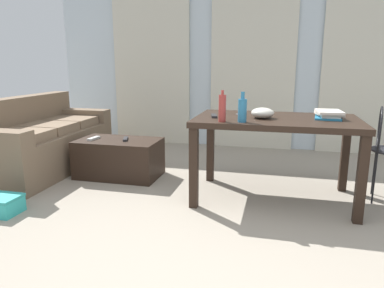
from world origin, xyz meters
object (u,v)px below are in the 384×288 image
Objects in this scene: tv_remote_primary at (94,138)px; coffee_table at (119,158)px; couch at (42,142)px; bottle_far at (242,110)px; tv_remote_on_table at (214,116)px; bottle_near at (222,108)px; craft_table at (276,128)px; bowl at (263,113)px; book_stack at (329,114)px; scissors at (243,114)px; tv_remote_secondary at (126,139)px.

coffee_table is at bearing 15.79° from tv_remote_primary.
couch is at bearing 178.36° from coffee_table.
coffee_table is at bearing 157.34° from bottle_far.
couch is 2.16m from tv_remote_on_table.
bottle_far is at bearing 7.28° from bottle_near.
bottle_near is at bearing -26.08° from coffee_table.
couch is 2.48m from bottle_far.
craft_table is 7.15× the size of bowl.
bowl is at bearing -155.65° from craft_table.
bowl is at bearing -3.12° from tv_remote_primary.
couch is at bearing 175.71° from book_stack.
tv_remote_primary is (-1.60, 0.10, -0.33)m from scissors.
bowl reaches higher than tv_remote_on_table.
bottle_far is 2.37× the size of scissors.
craft_table is 7.93× the size of tv_remote_secondary.
book_stack is 2.04m from tv_remote_secondary.
scissors is 0.58× the size of tv_remote_secondary.
coffee_table is 3.59× the size of bottle_far.
tv_remote_on_table is at bearing -6.80° from tv_remote_primary.
tv_remote_secondary is at bearing 166.86° from bowl.
bowl is (2.50, -0.35, 0.46)m from couch.
book_stack is 1.74× the size of tv_remote_primary.
book_stack is (0.56, 0.12, -0.01)m from bowl.
bottle_near reaches higher than bottle_far.
bottle_far reaches higher than tv_remote_on_table.
bottle_near reaches higher than couch.
bottle_far reaches higher than couch.
tv_remote_on_table is at bearing -171.29° from book_stack.
scissors is at bearing 75.05° from bottle_near.
craft_table is 0.57m from bottle_near.
tv_remote_on_table is 0.31m from scissors.
bottle_near is (-0.43, -0.32, 0.21)m from craft_table.
tv_remote_on_table is 1.62× the size of scissors.
bottle_near is 1.30× the size of bowl.
bottle_far is 0.80m from book_stack.
bottle_near is at bearing -155.59° from book_stack.
bowl is 0.57m from book_stack.
bottle_near is 0.16m from bottle_far.
bottle_near reaches higher than tv_remote_on_table.
couch is 2.01× the size of coffee_table.
book_stack reaches higher than tv_remote_primary.
craft_table is at bearing 24.35° from bowl.
couch is 0.72m from tv_remote_primary.
tv_remote_secondary is at bearing 147.67° from tv_remote_on_table.
craft_table is at bearing -1.00° from tv_remote_primary.
coffee_table is 3.44× the size of bottle_near.
craft_table is at bearing -6.53° from couch.
coffee_table is 1.62m from bottle_far.
bottle_near is at bearing -15.86° from couch.
tv_remote_on_table is 1.44m from tv_remote_primary.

